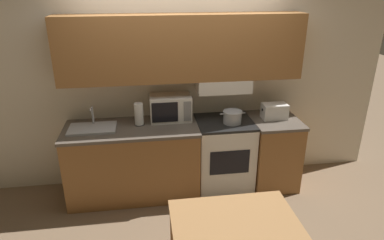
{
  "coord_description": "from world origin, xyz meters",
  "views": [
    {
      "loc": [
        -0.45,
        -4.04,
        2.48
      ],
      "look_at": [
        0.05,
        -0.58,
        1.04
      ],
      "focal_mm": 32.0,
      "sensor_mm": 36.0,
      "label": 1
    }
  ],
  "objects_px": {
    "toaster": "(274,111)",
    "dining_table": "(236,236)",
    "microwave": "(170,108)",
    "sink_basin": "(92,128)",
    "cooking_pot": "(232,117)",
    "paper_towel_roll": "(139,114)",
    "stove_range": "(223,154)"
  },
  "relations": [
    {
      "from": "cooking_pot",
      "to": "paper_towel_roll",
      "type": "bearing_deg",
      "value": 174.32
    },
    {
      "from": "toaster",
      "to": "dining_table",
      "type": "xyz_separation_m",
      "value": [
        -0.92,
        -1.69,
        -0.34
      ]
    },
    {
      "from": "stove_range",
      "to": "toaster",
      "type": "xyz_separation_m",
      "value": [
        0.62,
        -0.0,
        0.54
      ]
    },
    {
      "from": "cooking_pot",
      "to": "dining_table",
      "type": "xyz_separation_m",
      "value": [
        -0.38,
        -1.63,
        -0.33
      ]
    },
    {
      "from": "sink_basin",
      "to": "dining_table",
      "type": "distance_m",
      "value": 2.11
    },
    {
      "from": "stove_range",
      "to": "sink_basin",
      "type": "distance_m",
      "value": 1.62
    },
    {
      "from": "toaster",
      "to": "sink_basin",
      "type": "height_order",
      "value": "sink_basin"
    },
    {
      "from": "toaster",
      "to": "dining_table",
      "type": "distance_m",
      "value": 1.96
    },
    {
      "from": "toaster",
      "to": "dining_table",
      "type": "relative_size",
      "value": 0.32
    },
    {
      "from": "toaster",
      "to": "paper_towel_roll",
      "type": "distance_m",
      "value": 1.64
    },
    {
      "from": "microwave",
      "to": "sink_basin",
      "type": "height_order",
      "value": "microwave"
    },
    {
      "from": "sink_basin",
      "to": "dining_table",
      "type": "bearing_deg",
      "value": -53.32
    },
    {
      "from": "stove_range",
      "to": "paper_towel_roll",
      "type": "relative_size",
      "value": 3.39
    },
    {
      "from": "microwave",
      "to": "paper_towel_roll",
      "type": "height_order",
      "value": "microwave"
    },
    {
      "from": "stove_range",
      "to": "paper_towel_roll",
      "type": "bearing_deg",
      "value": 177.79
    },
    {
      "from": "cooking_pot",
      "to": "sink_basin",
      "type": "distance_m",
      "value": 1.63
    },
    {
      "from": "stove_range",
      "to": "toaster",
      "type": "relative_size",
      "value": 2.86
    },
    {
      "from": "stove_range",
      "to": "sink_basin",
      "type": "xyz_separation_m",
      "value": [
        -1.55,
        -0.02,
        0.46
      ]
    },
    {
      "from": "microwave",
      "to": "sink_basin",
      "type": "relative_size",
      "value": 0.92
    },
    {
      "from": "sink_basin",
      "to": "stove_range",
      "type": "bearing_deg",
      "value": 0.75
    },
    {
      "from": "microwave",
      "to": "toaster",
      "type": "relative_size",
      "value": 1.57
    },
    {
      "from": "sink_basin",
      "to": "dining_table",
      "type": "height_order",
      "value": "sink_basin"
    },
    {
      "from": "microwave",
      "to": "toaster",
      "type": "bearing_deg",
      "value": -6.77
    },
    {
      "from": "stove_range",
      "to": "dining_table",
      "type": "relative_size",
      "value": 0.91
    },
    {
      "from": "sink_basin",
      "to": "paper_towel_roll",
      "type": "relative_size",
      "value": 2.01
    },
    {
      "from": "microwave",
      "to": "paper_towel_roll",
      "type": "distance_m",
      "value": 0.39
    },
    {
      "from": "microwave",
      "to": "dining_table",
      "type": "distance_m",
      "value": 1.92
    },
    {
      "from": "microwave",
      "to": "stove_range",
      "type": "bearing_deg",
      "value": -12.83
    },
    {
      "from": "dining_table",
      "to": "sink_basin",
      "type": "bearing_deg",
      "value": 126.68
    },
    {
      "from": "cooking_pot",
      "to": "microwave",
      "type": "relative_size",
      "value": 0.63
    },
    {
      "from": "microwave",
      "to": "toaster",
      "type": "distance_m",
      "value": 1.27
    },
    {
      "from": "microwave",
      "to": "dining_table",
      "type": "height_order",
      "value": "microwave"
    }
  ]
}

